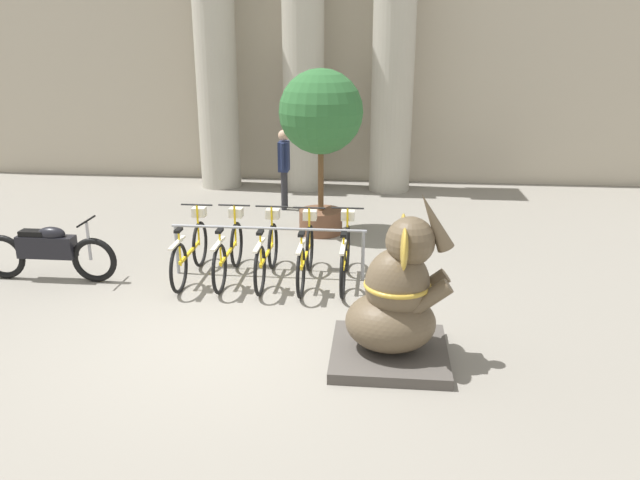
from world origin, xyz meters
TOP-DOWN VIEW (x-y plane):
  - ground_plane at (0.00, 0.00)m, footprint 60.00×60.00m
  - building_facade at (0.00, 8.60)m, footprint 20.00×0.20m
  - column_left at (-1.97, 7.60)m, footprint 1.15×1.15m
  - column_middle at (0.00, 7.60)m, footprint 1.15×1.15m
  - column_right at (1.97, 7.60)m, footprint 1.15×1.15m
  - bike_rack at (0.17, 1.95)m, footprint 2.87×0.05m
  - bicycle_0 at (-0.96, 1.81)m, footprint 0.48×1.75m
  - bicycle_1 at (-0.39, 1.84)m, footprint 0.48×1.75m
  - bicycle_2 at (0.17, 1.82)m, footprint 0.48×1.75m
  - bicycle_3 at (0.74, 1.80)m, footprint 0.48×1.75m
  - bicycle_4 at (1.31, 1.84)m, footprint 0.48×1.75m
  - elephant_statue at (1.98, -0.33)m, footprint 1.28×1.28m
  - motorcycle at (-2.97, 1.50)m, footprint 2.05×0.55m
  - person_pedestrian at (-0.17, 5.72)m, footprint 0.21×0.47m
  - potted_tree at (0.73, 4.17)m, footprint 1.45×1.45m

SIDE VIEW (x-z plane):
  - ground_plane at x=0.00m, z-range 0.00..0.00m
  - bicycle_0 at x=-0.96m, z-range -0.09..0.91m
  - bicycle_1 at x=-0.39m, z-range -0.09..0.91m
  - bicycle_2 at x=0.17m, z-range -0.09..0.91m
  - bicycle_3 at x=0.74m, z-range -0.09..0.91m
  - bicycle_4 at x=1.31m, z-range -0.09..0.91m
  - motorcycle at x=-2.97m, z-range -0.01..0.92m
  - bike_rack at x=0.17m, z-range 0.20..0.97m
  - elephant_statue at x=1.98m, z-range -0.31..1.62m
  - person_pedestrian at x=-0.17m, z-range 0.15..1.77m
  - potted_tree at x=0.73m, z-range 0.57..3.46m
  - column_left at x=-1.97m, z-range 0.04..5.20m
  - column_middle at x=0.00m, z-range 0.04..5.20m
  - column_right at x=1.97m, z-range 0.04..5.20m
  - building_facade at x=0.00m, z-range 0.00..6.00m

